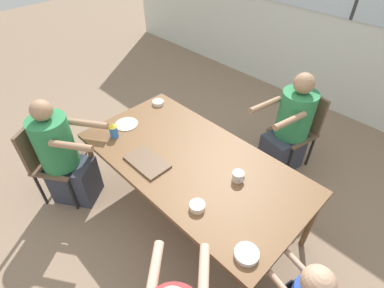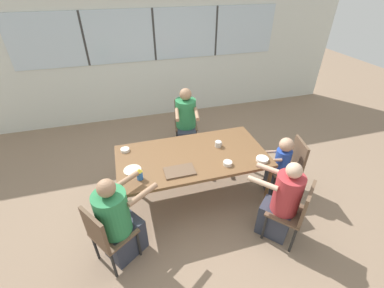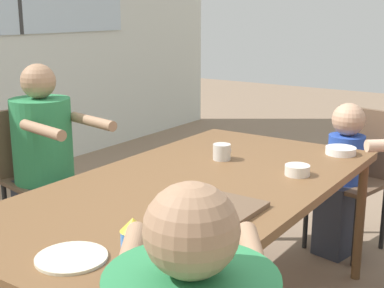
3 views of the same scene
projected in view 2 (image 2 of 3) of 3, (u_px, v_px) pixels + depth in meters
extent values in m
plane|color=#8C725B|center=(192.00, 194.00, 3.85)|extent=(16.00, 16.00, 0.00)
cube|color=silver|center=(155.00, 52.00, 5.25)|extent=(8.40, 0.06, 2.80)
cube|color=silver|center=(154.00, 35.00, 5.03)|extent=(5.20, 0.02, 0.96)
cube|color=#333333|center=(84.00, 39.00, 4.73)|extent=(0.04, 0.01, 0.96)
cube|color=#333333|center=(154.00, 35.00, 5.02)|extent=(0.04, 0.01, 0.96)
cube|color=#333333|center=(216.00, 32.00, 5.32)|extent=(0.04, 0.01, 0.96)
cube|color=brown|center=(192.00, 156.00, 3.45)|extent=(2.00, 1.03, 0.04)
cylinder|color=brown|center=(127.00, 216.00, 3.07)|extent=(0.05, 0.05, 0.69)
cylinder|color=brown|center=(268.00, 186.00, 3.50)|extent=(0.05, 0.05, 0.69)
cylinder|color=brown|center=(122.00, 168.00, 3.81)|extent=(0.05, 0.05, 0.69)
cylinder|color=brown|center=(239.00, 148.00, 4.24)|extent=(0.05, 0.05, 0.69)
cube|color=brown|center=(286.00, 211.00, 3.01)|extent=(0.56, 0.56, 0.03)
cube|color=brown|center=(307.00, 204.00, 2.81)|extent=(0.31, 0.28, 0.42)
cylinder|color=black|center=(264.00, 227.00, 3.10)|extent=(0.03, 0.03, 0.42)
cylinder|color=black|center=(273.00, 209.00, 3.33)|extent=(0.03, 0.03, 0.42)
cylinder|color=black|center=(293.00, 240.00, 2.94)|extent=(0.03, 0.03, 0.42)
cylinder|color=black|center=(300.00, 220.00, 3.18)|extent=(0.03, 0.03, 0.42)
cube|color=brown|center=(114.00, 233.00, 2.76)|extent=(0.56, 0.56, 0.03)
cube|color=brown|center=(95.00, 230.00, 2.53)|extent=(0.24, 0.33, 0.42)
cylinder|color=black|center=(120.00, 228.00, 3.09)|extent=(0.03, 0.03, 0.42)
cylinder|color=black|center=(139.00, 243.00, 2.91)|extent=(0.03, 0.03, 0.42)
cylinder|color=black|center=(95.00, 247.00, 2.87)|extent=(0.03, 0.03, 0.42)
cylinder|color=black|center=(114.00, 265.00, 2.69)|extent=(0.03, 0.03, 0.42)
cube|color=brown|center=(186.00, 125.00, 4.69)|extent=(0.47, 0.47, 0.03)
cube|color=brown|center=(185.00, 110.00, 4.71)|extent=(0.38, 0.11, 0.42)
cylinder|color=black|center=(196.00, 140.00, 4.69)|extent=(0.03, 0.03, 0.42)
cylinder|color=black|center=(177.00, 141.00, 4.66)|extent=(0.03, 0.03, 0.42)
cylinder|color=black|center=(194.00, 130.00, 4.97)|extent=(0.03, 0.03, 0.42)
cylinder|color=black|center=(177.00, 131.00, 4.94)|extent=(0.03, 0.03, 0.42)
cube|color=brown|center=(283.00, 167.00, 3.68)|extent=(0.47, 0.47, 0.03)
cube|color=brown|center=(299.00, 154.00, 3.57)|extent=(0.11, 0.38, 0.42)
cylinder|color=black|center=(273.00, 188.00, 3.66)|extent=(0.03, 0.03, 0.42)
cylinder|color=black|center=(266.00, 172.00, 3.94)|extent=(0.03, 0.03, 0.42)
cylinder|color=black|center=(296.00, 187.00, 3.68)|extent=(0.03, 0.03, 0.42)
cylinder|color=black|center=(287.00, 171.00, 3.96)|extent=(0.03, 0.03, 0.42)
cube|color=#333847|center=(274.00, 219.00, 3.18)|extent=(0.45, 0.46, 0.45)
cylinder|color=#B23338|center=(287.00, 194.00, 2.88)|extent=(0.31, 0.31, 0.50)
sphere|color=#DBB293|center=(294.00, 170.00, 2.69)|extent=(0.17, 0.17, 0.17)
cylinder|color=#DBB293|center=(263.00, 183.00, 2.83)|extent=(0.27, 0.29, 0.06)
cylinder|color=#DBB293|center=(271.00, 170.00, 3.02)|extent=(0.27, 0.29, 0.06)
cube|color=#333847|center=(125.00, 238.00, 2.95)|extent=(0.51, 0.49, 0.45)
cylinder|color=#2D844C|center=(113.00, 213.00, 2.64)|extent=(0.34, 0.34, 0.52)
sphere|color=#A37A5B|center=(106.00, 188.00, 2.44)|extent=(0.18, 0.18, 0.18)
cylinder|color=#A37A5B|center=(124.00, 181.00, 2.82)|extent=(0.35, 0.26, 0.06)
cylinder|color=#A37A5B|center=(143.00, 194.00, 2.66)|extent=(0.35, 0.26, 0.06)
cube|color=#333847|center=(186.00, 138.00, 4.72)|extent=(0.40, 0.48, 0.45)
cylinder|color=#2D844C|center=(186.00, 113.00, 4.51)|extent=(0.35, 0.35, 0.50)
sphere|color=#A37A5B|center=(186.00, 94.00, 4.31)|extent=(0.21, 0.21, 0.21)
cylinder|color=#A37A5B|center=(197.00, 114.00, 4.20)|extent=(0.13, 0.39, 0.06)
cylinder|color=#A37A5B|center=(177.00, 115.00, 4.17)|extent=(0.13, 0.39, 0.06)
cube|color=#333847|center=(275.00, 179.00, 3.79)|extent=(0.29, 0.24, 0.45)
cylinder|color=#284CB7|center=(283.00, 159.00, 3.59)|extent=(0.21, 0.21, 0.29)
sphere|color=tan|center=(286.00, 145.00, 3.46)|extent=(0.19, 0.19, 0.19)
cylinder|color=tan|center=(273.00, 160.00, 3.47)|extent=(0.24, 0.09, 0.04)
cylinder|color=tan|center=(269.00, 152.00, 3.63)|extent=(0.24, 0.09, 0.04)
cube|color=brown|center=(180.00, 171.00, 3.15)|extent=(0.37, 0.23, 0.02)
cylinder|color=beige|center=(218.00, 144.00, 3.59)|extent=(0.09, 0.09, 0.08)
torus|color=beige|center=(221.00, 144.00, 3.60)|extent=(0.01, 0.06, 0.06)
cylinder|color=blue|center=(140.00, 175.00, 3.02)|extent=(0.07, 0.07, 0.11)
cone|color=gold|center=(139.00, 170.00, 2.97)|extent=(0.08, 0.08, 0.04)
cylinder|color=silver|center=(228.00, 163.00, 3.26)|extent=(0.11, 0.11, 0.05)
cylinder|color=white|center=(262.00, 159.00, 3.33)|extent=(0.16, 0.16, 0.04)
cylinder|color=silver|center=(125.00, 150.00, 3.51)|extent=(0.12, 0.12, 0.04)
cylinder|color=beige|center=(132.00, 170.00, 3.18)|extent=(0.22, 0.22, 0.01)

